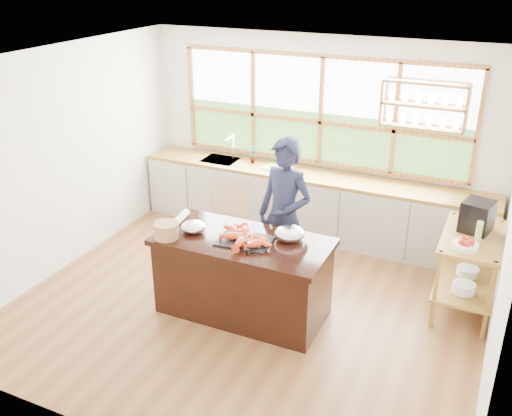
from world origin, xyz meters
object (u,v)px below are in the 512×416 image
Objects in this scene: cook at (284,216)px; wicker_basket at (166,231)px; espresso_machine at (477,216)px; island at (243,276)px.

cook is 1.36m from wicker_basket.
espresso_machine is 3.31m from wicker_basket.
island is 0.85m from cook.
cook reaches higher than wicker_basket.
espresso_machine reaches higher than wicker_basket.
cook reaches higher than espresso_machine.
wicker_basket is (-2.93, -1.54, -0.09)m from espresso_machine.
espresso_machine is 1.30× the size of wicker_basket.
wicker_basket is at bearing -158.03° from island.
cook is 5.43× the size of espresso_machine.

